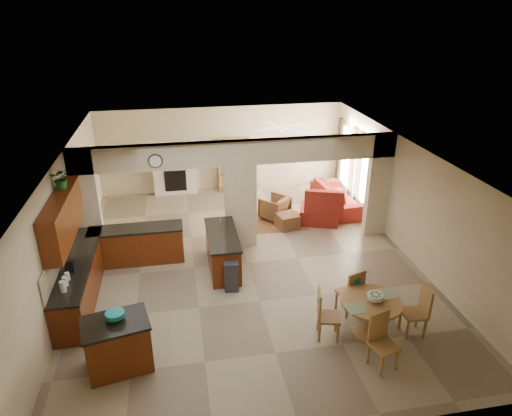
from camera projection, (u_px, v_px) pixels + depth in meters
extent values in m
plane|color=gray|center=(247.00, 263.00, 11.14)|extent=(10.00, 10.00, 0.00)
plane|color=white|center=(246.00, 153.00, 9.99)|extent=(10.00, 10.00, 0.00)
plane|color=beige|center=(222.00, 149.00, 15.06)|extent=(8.00, 0.00, 8.00)
plane|color=beige|center=(307.00, 364.00, 6.08)|extent=(8.00, 0.00, 8.00)
plane|color=beige|center=(65.00, 224.00, 9.91)|extent=(0.00, 10.00, 10.00)
plane|color=beige|center=(407.00, 199.00, 11.22)|extent=(0.00, 10.00, 10.00)
cube|color=beige|center=(87.00, 205.00, 10.86)|extent=(0.60, 0.25, 2.80)
cube|color=beige|center=(240.00, 205.00, 11.59)|extent=(0.80, 0.25, 2.20)
cube|color=beige|center=(378.00, 185.00, 12.07)|extent=(0.60, 0.25, 2.80)
cube|color=beige|center=(240.00, 153.00, 11.01)|extent=(8.00, 0.25, 0.60)
cube|color=#491908|center=(81.00, 281.00, 9.64)|extent=(0.60, 3.20, 0.86)
cube|color=black|center=(77.00, 262.00, 9.45)|extent=(0.62, 3.22, 0.05)
cube|color=tan|center=(60.00, 250.00, 9.28)|extent=(0.02, 3.20, 0.55)
cube|color=#491908|center=(137.00, 246.00, 11.05)|extent=(2.20, 0.60, 0.86)
cube|color=black|center=(135.00, 229.00, 10.86)|extent=(2.22, 0.62, 0.05)
cube|color=#491908|center=(62.00, 218.00, 9.01)|extent=(0.35, 2.40, 0.90)
cube|color=#491908|center=(223.00, 252.00, 10.78)|extent=(0.65, 1.80, 0.86)
cube|color=black|center=(222.00, 235.00, 10.59)|extent=(0.70, 1.85, 0.05)
cube|color=silver|center=(227.00, 271.00, 10.02)|extent=(0.58, 0.04, 0.70)
cylinder|color=#452B17|center=(155.00, 161.00, 10.57)|extent=(0.34, 0.03, 0.34)
cube|color=#945236|center=(276.00, 222.00, 13.22)|extent=(1.60, 1.30, 0.01)
cube|color=silver|center=(175.00, 178.00, 15.00)|extent=(1.40, 0.28, 1.10)
cube|color=black|center=(175.00, 181.00, 14.89)|extent=(0.70, 0.04, 0.70)
cube|color=silver|center=(174.00, 161.00, 14.73)|extent=(1.60, 0.35, 0.10)
cube|color=brown|center=(234.00, 165.00, 15.16)|extent=(1.00, 0.32, 1.80)
cube|color=white|center=(368.00, 175.00, 13.36)|extent=(0.02, 0.90, 1.90)
cube|color=white|center=(347.00, 157.00, 14.89)|extent=(0.02, 0.90, 1.90)
cube|color=white|center=(356.00, 170.00, 14.19)|extent=(0.02, 0.70, 2.10)
cube|color=#3A1F17|center=(375.00, 182.00, 12.82)|extent=(0.10, 0.28, 2.30)
cube|color=#3A1F17|center=(358.00, 168.00, 13.90)|extent=(0.10, 0.28, 2.30)
cube|color=#3A1F17|center=(352.00, 163.00, 14.34)|extent=(0.10, 0.28, 2.30)
cube|color=#3A1F17|center=(339.00, 152.00, 15.42)|extent=(0.10, 0.28, 2.30)
cylinder|color=white|center=(281.00, 127.00, 13.03)|extent=(1.00, 1.00, 0.10)
cube|color=#491908|center=(118.00, 346.00, 7.78)|extent=(1.17, 0.93, 0.90)
cube|color=black|center=(115.00, 323.00, 7.59)|extent=(1.23, 0.99, 0.05)
cylinder|color=#13867E|center=(115.00, 316.00, 7.61)|extent=(0.32, 0.32, 0.15)
cube|color=#2A292C|center=(231.00, 277.00, 9.97)|extent=(0.33, 0.29, 0.65)
cylinder|color=brown|center=(371.00, 302.00, 8.41)|extent=(1.14, 1.14, 0.04)
cylinder|color=brown|center=(369.00, 318.00, 8.57)|extent=(0.17, 0.17, 0.74)
cylinder|color=brown|center=(367.00, 333.00, 8.71)|extent=(0.58, 0.58, 0.06)
cylinder|color=#5CA824|center=(375.00, 297.00, 8.37)|extent=(0.30, 0.30, 0.16)
imported|color=maroon|center=(338.00, 196.00, 14.07)|extent=(2.45, 1.09, 0.70)
cube|color=maroon|center=(319.00, 214.00, 13.18)|extent=(1.32, 1.20, 0.44)
imported|color=maroon|center=(275.00, 208.00, 13.33)|extent=(1.04, 1.04, 0.68)
cube|color=maroon|center=(287.00, 221.00, 12.83)|extent=(0.66, 0.66, 0.41)
imported|color=#194C14|center=(61.00, 178.00, 9.14)|extent=(0.42, 0.37, 0.44)
cube|color=brown|center=(349.00, 292.00, 9.22)|extent=(0.53, 0.53, 0.05)
cube|color=brown|center=(349.00, 295.00, 9.52)|extent=(0.04, 0.04, 0.44)
cube|color=brown|center=(336.00, 300.00, 9.37)|extent=(0.04, 0.04, 0.44)
cube|color=brown|center=(360.00, 304.00, 9.25)|extent=(0.04, 0.04, 0.44)
cube|color=brown|center=(347.00, 309.00, 9.10)|extent=(0.04, 0.04, 0.44)
cube|color=brown|center=(356.00, 285.00, 8.94)|extent=(0.41, 0.17, 0.55)
cube|color=#13867E|center=(358.00, 282.00, 8.89)|extent=(0.14, 0.05, 0.14)
cube|color=brown|center=(414.00, 314.00, 8.58)|extent=(0.44, 0.44, 0.05)
cube|color=brown|center=(400.00, 319.00, 8.81)|extent=(0.04, 0.04, 0.44)
cube|color=brown|center=(407.00, 330.00, 8.51)|extent=(0.04, 0.04, 0.44)
cube|color=brown|center=(417.00, 317.00, 8.85)|extent=(0.04, 0.04, 0.44)
cube|color=brown|center=(425.00, 329.00, 8.54)|extent=(0.04, 0.04, 0.44)
cube|color=brown|center=(426.00, 300.00, 8.48)|extent=(0.06, 0.42, 0.55)
cube|color=#13867E|center=(428.00, 297.00, 8.46)|extent=(0.02, 0.14, 0.14)
cube|color=brown|center=(384.00, 346.00, 7.78)|extent=(0.52, 0.52, 0.05)
cube|color=brown|center=(382.00, 366.00, 7.66)|extent=(0.04, 0.04, 0.44)
cube|color=brown|center=(397.00, 360.00, 7.80)|extent=(0.04, 0.04, 0.44)
cube|color=brown|center=(368.00, 354.00, 7.94)|extent=(0.04, 0.04, 0.44)
cube|color=brown|center=(383.00, 347.00, 8.08)|extent=(0.04, 0.04, 0.44)
cube|color=brown|center=(378.00, 325.00, 7.81)|extent=(0.41, 0.16, 0.55)
cube|color=#13867E|center=(378.00, 321.00, 7.80)|extent=(0.14, 0.05, 0.14)
cube|color=brown|center=(328.00, 317.00, 8.50)|extent=(0.50, 0.50, 0.05)
cube|color=brown|center=(338.00, 333.00, 8.43)|extent=(0.04, 0.04, 0.44)
cube|color=brown|center=(336.00, 321.00, 8.74)|extent=(0.04, 0.04, 0.44)
cube|color=brown|center=(319.00, 333.00, 8.44)|extent=(0.04, 0.04, 0.44)
cube|color=brown|center=(318.00, 321.00, 8.75)|extent=(0.04, 0.04, 0.44)
cube|color=brown|center=(319.00, 303.00, 8.38)|extent=(0.13, 0.42, 0.55)
cube|color=#13867E|center=(318.00, 300.00, 8.35)|extent=(0.04, 0.14, 0.14)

